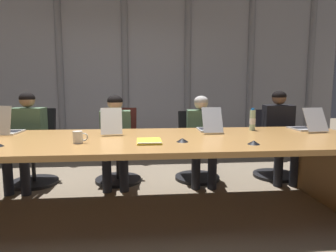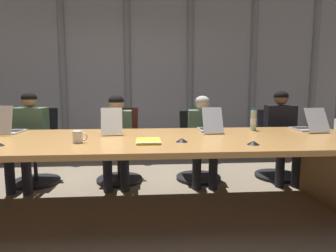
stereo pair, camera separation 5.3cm
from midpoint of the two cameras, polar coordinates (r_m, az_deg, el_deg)
The scene contains 20 objects.
ground_plane at distance 3.24m, azimuth -9.89°, elevation -15.55°, with size 15.87×15.87×0.00m, color #7F705B.
conference_table at distance 3.05m, azimuth -10.16°, elevation -4.67°, with size 5.05×1.34×0.75m.
curtain_backdrop at distance 5.66m, azimuth -7.66°, elevation 10.38°, with size 7.94×0.17×3.08m.
laptop_left_mid at distance 3.67m, azimuth -27.03°, elevation -0.36°, with size 0.23×0.41×0.31m.
laptop_center at distance 3.37m, azimuth -9.78°, elevation -0.35°, with size 0.25×0.45×0.28m.
laptop_right_mid at distance 3.46m, azimuth 8.12°, elevation -0.11°, with size 0.21×0.45×0.28m.
laptop_right_end at distance 3.83m, azimuth 24.81°, elevation -0.02°, with size 0.28×0.46×0.27m.
office_chair_left_mid at distance 4.37m, azimuth -22.74°, elevation -5.00°, with size 0.60×0.61×0.96m.
office_chair_center at distance 4.16m, azimuth -8.57°, elevation -5.10°, with size 0.60×0.61×0.96m.
office_chair_right_mid at distance 4.22m, azimuth 5.90°, elevation -5.09°, with size 0.60×0.60×0.91m.
office_chair_right_end at distance 4.55m, azimuth 19.68°, elevation -4.53°, with size 0.60×0.60×0.92m.
person_left_mid at distance 4.18m, azimuth -24.11°, elevation -1.34°, with size 0.44×0.57×1.17m.
person_center at distance 3.95m, azimuth -9.10°, elevation -1.48°, with size 0.41×0.56×1.14m.
person_right_mid at distance 4.01m, azimuth 6.80°, elevation -1.51°, with size 0.40×0.57×1.12m.
person_right_end at distance 4.35m, azimuth 20.58°, elevation -0.77°, with size 0.43×0.57×1.19m.
water_bottle_primary at distance 3.63m, azimuth 15.90°, elevation 1.01°, with size 0.07×0.07×0.25m.
coffee_mug_near at distance 2.87m, azimuth -15.78°, elevation -1.95°, with size 0.14×0.09×0.11m.
conference_mic_left_side at distance 2.79m, azimuth 15.98°, elevation -2.97°, with size 0.11×0.11×0.04m, color black.
conference_mic_right_side at distance 2.82m, azimuth 3.09°, elevation -2.60°, with size 0.11×0.11×0.04m, color black.
spiral_notepad at distance 2.81m, azimuth -3.09°, elevation -2.83°, with size 0.22×0.31×0.03m.
Camera 2 is at (0.33, -2.97, 1.28)m, focal length 33.01 mm.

